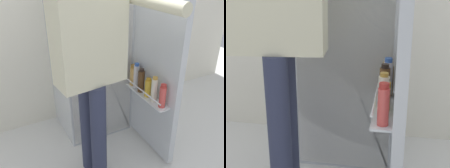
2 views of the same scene
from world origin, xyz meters
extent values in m
cube|color=silver|center=(0.00, 0.53, 0.82)|extent=(0.65, 0.56, 1.64)
cube|color=white|center=(0.00, 0.25, 0.82)|extent=(0.61, 0.01, 1.60)
cube|color=white|center=(0.00, 0.30, 0.87)|extent=(0.57, 0.09, 0.01)
cube|color=silver|center=(0.35, -0.06, 0.82)|extent=(0.05, 0.62, 1.59)
cube|color=white|center=(0.27, -0.06, 0.57)|extent=(0.10, 0.52, 0.01)
cylinder|color=silver|center=(0.23, -0.06, 0.63)|extent=(0.01, 0.50, 0.01)
cylinder|color=gold|center=(0.27, -0.07, 0.65)|extent=(0.06, 0.06, 0.15)
cylinder|color=#BC8419|center=(0.27, -0.07, 0.74)|extent=(0.04, 0.04, 0.02)
cylinder|color=#DB4C47|center=(0.28, -0.27, 0.67)|extent=(0.05, 0.05, 0.18)
cylinder|color=#B22D28|center=(0.28, -0.27, 0.77)|extent=(0.05, 0.05, 0.03)
cylinder|color=#EDE5CC|center=(0.27, -0.16, 0.68)|extent=(0.05, 0.05, 0.20)
cylinder|color=#B78933|center=(0.27, -0.16, 0.79)|extent=(0.04, 0.04, 0.02)
cylinder|color=brown|center=(0.27, 0.02, 0.68)|extent=(0.06, 0.06, 0.20)
cylinder|color=black|center=(0.27, 0.02, 0.79)|extent=(0.04, 0.04, 0.02)
cylinder|color=white|center=(0.28, 0.12, 0.68)|extent=(0.05, 0.05, 0.21)
cylinder|color=#335BB2|center=(0.28, 0.12, 0.80)|extent=(0.04, 0.04, 0.02)
cylinder|color=tan|center=(0.28, 0.16, 0.67)|extent=(0.07, 0.07, 0.17)
cylinder|color=#996623|center=(0.28, 0.16, 0.76)|extent=(0.06, 0.06, 0.02)
cylinder|color=#2D334C|center=(-0.28, -0.03, 0.43)|extent=(0.12, 0.12, 0.87)
cylinder|color=#2D334C|center=(-0.26, -0.20, 0.43)|extent=(0.12, 0.12, 0.87)
camera|label=1|loc=(-0.88, -1.61, 1.70)|focal=40.99mm
camera|label=2|loc=(0.32, -1.59, 1.18)|focal=49.74mm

